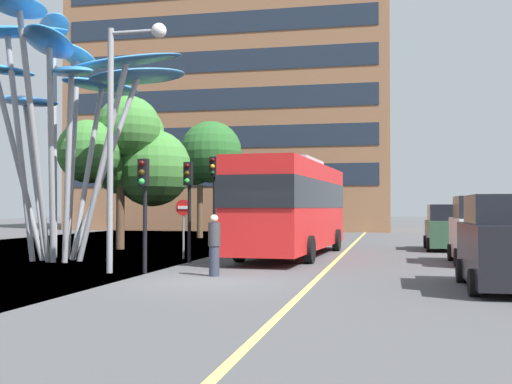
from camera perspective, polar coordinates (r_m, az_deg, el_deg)
The scene contains 15 objects.
ground at distance 17.01m, azimuth -6.02°, elevation -8.03°, with size 120.00×240.00×0.10m.
red_bus at distance 25.26m, azimuth 3.27°, elevation -0.99°, with size 3.21×11.53×3.84m.
leaf_sculpture at distance 24.82m, azimuth -16.87°, elevation 9.91°, with size 9.05×8.50×9.49m.
traffic_light_kerb_near at distance 18.80m, azimuth -9.97°, elevation 0.16°, with size 0.28×0.42×3.33m.
traffic_light_kerb_far at distance 22.33m, azimuth -6.04°, elevation 0.20°, with size 0.28×0.42×3.50m.
traffic_light_island_mid at distance 25.59m, azimuth -3.79°, elevation 0.70°, with size 0.28×0.42×3.95m.
car_parked_near at distance 16.05m, azimuth 21.55°, elevation -4.41°, with size 2.07×4.28×2.21m.
car_parked_mid at distance 23.05m, azimuth 19.51°, elevation -3.40°, with size 2.05×3.91×2.31m.
car_parked_far at distance 30.10m, azimuth 16.68°, elevation -3.15°, with size 1.95×4.11×2.05m.
street_lamp at distance 19.26m, azimuth -11.70°, elevation 6.91°, with size 1.81×0.44×7.28m.
tree_pavement_near at distance 30.52m, azimuth -11.10°, elevation 3.53°, with size 5.37×5.53×7.06m.
tree_pavement_far at distance 40.84m, azimuth -4.41°, elevation 3.21°, with size 4.47×3.93×7.41m.
pedestrian at distance 17.95m, azimuth -3.74°, elevation -4.75°, with size 0.34×0.34×1.72m.
no_entry_sign at distance 24.10m, azimuth -6.49°, elevation -2.41°, with size 0.60×0.12×2.22m.
backdrop_building at distance 58.18m, azimuth -1.90°, elevation 7.45°, with size 27.46×12.07×21.72m.
Camera 1 is at (4.56, -16.07, 1.92)m, focal length 44.88 mm.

